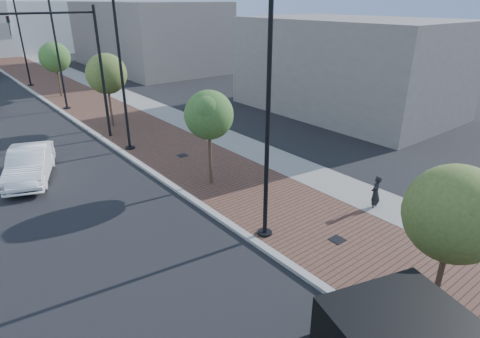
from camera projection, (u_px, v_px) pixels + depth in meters
sidewalk at (79, 92)px, 38.37m from camera, size 7.00×140.00×0.12m
concrete_strip at (106, 88)px, 39.92m from camera, size 2.40×140.00×0.13m
curb at (40, 97)px, 36.36m from camera, size 0.30×140.00×0.14m
white_sedan at (30, 164)px, 19.62m from camera, size 3.37×5.19×1.62m
pedestrian at (376, 193)px, 16.76m from camera, size 0.62×0.45×1.56m
streetlight_1 at (265, 127)px, 13.39m from camera, size 1.44×0.56×9.21m
streetlight_2 at (121, 68)px, 21.89m from camera, size 1.72×0.56×9.28m
streetlight_3 at (56, 55)px, 30.65m from camera, size 1.44×0.56×9.21m
streetlight_4 at (21, 37)px, 39.15m from camera, size 1.72×0.56×9.28m
traffic_mast at (85, 60)px, 23.47m from camera, size 5.09×0.20×8.00m
tree_0 at (455, 213)px, 10.18m from camera, size 2.58×2.56×4.55m
tree_1 at (209, 115)px, 18.00m from camera, size 2.30×2.24×4.61m
tree_2 at (107, 74)px, 26.54m from camera, size 2.68×2.68×5.06m
tree_3 at (55, 57)px, 35.24m from camera, size 2.64×2.63×4.87m
commercial_block_ne at (147, 35)px, 51.18m from camera, size 12.00×22.00×8.00m
commercial_block_e at (347, 66)px, 30.95m from camera, size 10.00×16.00×7.00m
utility_cover_1 at (337, 240)px, 14.70m from camera, size 0.50×0.50×0.02m
utility_cover_2 at (182, 155)px, 22.61m from camera, size 0.50×0.50×0.02m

